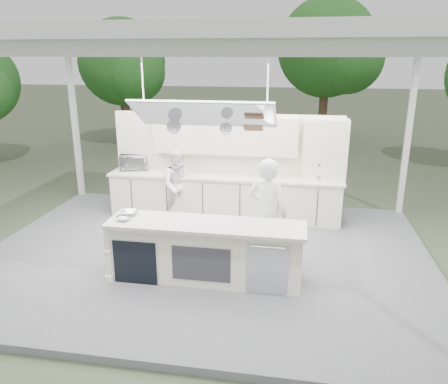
% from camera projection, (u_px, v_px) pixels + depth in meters
% --- Properties ---
extents(ground, '(90.00, 90.00, 0.00)m').
position_uv_depth(ground, '(206.00, 259.00, 7.96)').
color(ground, '#424E35').
rests_on(ground, ground).
extents(stage_deck, '(8.00, 6.00, 0.12)m').
position_uv_depth(stage_deck, '(206.00, 256.00, 7.94)').
color(stage_deck, slate).
rests_on(stage_deck, ground).
extents(tent, '(8.20, 6.20, 3.86)m').
position_uv_depth(tent, '(203.00, 45.00, 6.84)').
color(tent, white).
rests_on(tent, ground).
extents(demo_island, '(3.10, 0.79, 0.95)m').
position_uv_depth(demo_island, '(204.00, 251.00, 6.90)').
color(demo_island, white).
rests_on(demo_island, stage_deck).
extents(back_counter, '(5.08, 0.72, 0.95)m').
position_uv_depth(back_counter, '(224.00, 196.00, 9.57)').
color(back_counter, white).
rests_on(back_counter, stage_deck).
extents(back_wall_unit, '(5.05, 0.48, 2.25)m').
position_uv_depth(back_wall_unit, '(246.00, 151.00, 9.40)').
color(back_wall_unit, white).
rests_on(back_wall_unit, stage_deck).
extents(tree_cluster, '(19.55, 9.40, 5.85)m').
position_uv_depth(tree_cluster, '(256.00, 63.00, 16.19)').
color(tree_cluster, brown).
rests_on(tree_cluster, ground).
extents(head_chef, '(0.79, 0.66, 1.86)m').
position_uv_depth(head_chef, '(267.00, 213.00, 7.25)').
color(head_chef, white).
rests_on(head_chef, stage_deck).
extents(sous_chef, '(0.92, 0.82, 1.57)m').
position_uv_depth(sous_chef, '(179.00, 185.00, 9.29)').
color(sous_chef, white).
rests_on(sous_chef, stage_deck).
extents(toaster_oven, '(0.69, 0.57, 0.33)m').
position_uv_depth(toaster_oven, '(133.00, 162.00, 9.89)').
color(toaster_oven, '#BABDC2').
rests_on(toaster_oven, back_counter).
extents(bowl_large, '(0.30, 0.30, 0.07)m').
position_uv_depth(bowl_large, '(130.00, 213.00, 7.10)').
color(bowl_large, silver).
rests_on(bowl_large, demo_island).
extents(bowl_small, '(0.29, 0.29, 0.07)m').
position_uv_depth(bowl_small, '(124.00, 218.00, 6.87)').
color(bowl_small, silver).
rests_on(bowl_small, demo_island).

